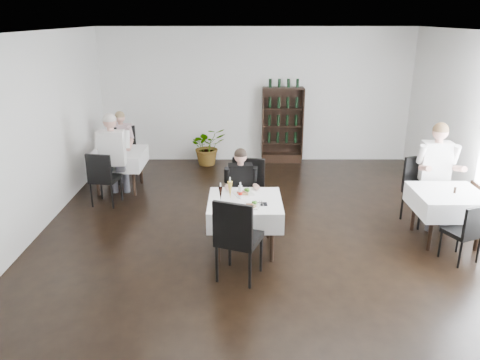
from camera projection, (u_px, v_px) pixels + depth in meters
name	position (u px, v px, depth m)	size (l,w,h in m)	color
room_shell	(267.00, 150.00, 6.32)	(9.00, 9.00, 9.00)	black
wine_shelf	(282.00, 126.00, 10.61)	(0.90, 0.28, 1.75)	black
main_table	(245.00, 210.00, 6.61)	(1.03, 1.03, 0.77)	black
left_table	(119.00, 159.00, 8.97)	(0.98, 0.98, 0.77)	black
right_table	(448.00, 202.00, 6.90)	(0.98, 0.98, 0.77)	black
potted_tree	(208.00, 146.00, 10.56)	(0.78, 0.67, 0.86)	#2A581E
main_chair_far	(247.00, 190.00, 7.29)	(0.62, 0.62, 1.12)	black
main_chair_near	(237.00, 235.00, 5.81)	(0.66, 0.66, 1.11)	black
left_chair_far	(125.00, 150.00, 9.54)	(0.65, 0.65, 1.09)	black
left_chair_near	(103.00, 176.00, 8.20)	(0.52, 0.52, 0.98)	black
right_chair_far	(420.00, 186.00, 7.57)	(0.63, 0.63, 1.07)	black
right_chair_near	(467.00, 230.00, 6.29)	(0.52, 0.52, 0.86)	black
diner_main	(241.00, 185.00, 7.13)	(0.52, 0.53, 1.34)	#3D3C43
diner_left_far	(120.00, 140.00, 9.54)	(0.57, 0.59, 1.40)	#3D3C43
diner_left_near	(113.00, 150.00, 8.40)	(0.62, 0.62, 1.62)	#3D3C43
diner_right_far	(437.00, 167.00, 7.39)	(0.63, 0.64, 1.65)	#3D3C43
plate_far	(244.00, 193.00, 6.77)	(0.33, 0.33, 0.08)	white
plate_near	(252.00, 205.00, 6.33)	(0.27, 0.27, 0.07)	white
pilsner_dark	(221.00, 193.00, 6.51)	(0.06, 0.06, 0.26)	black
pilsner_lager	(230.00, 190.00, 6.57)	(0.07, 0.07, 0.32)	gold
coke_bottle	(240.00, 192.00, 6.58)	(0.06, 0.06, 0.24)	silver
napkin_cutlery	(261.00, 204.00, 6.40)	(0.17, 0.18, 0.02)	black
pepper_mill	(455.00, 190.00, 6.80)	(0.04, 0.04, 0.09)	black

